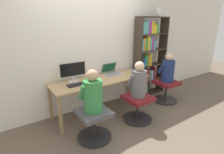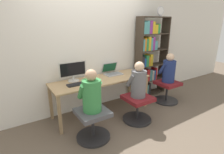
{
  "view_description": "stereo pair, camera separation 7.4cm",
  "coord_description": "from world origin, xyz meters",
  "px_view_note": "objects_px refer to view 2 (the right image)",
  "views": [
    {
      "loc": [
        -1.64,
        -2.49,
        1.8
      ],
      "look_at": [
        0.14,
        0.16,
        0.79
      ],
      "focal_mm": 28.0,
      "sensor_mm": 36.0,
      "label": 1
    },
    {
      "loc": [
        -1.58,
        -2.53,
        1.8
      ],
      "look_at": [
        0.14,
        0.16,
        0.79
      ],
      "focal_mm": 28.0,
      "sensor_mm": 36.0,
      "label": 2
    }
  ],
  "objects_px": {
    "office_chair_right": "(137,107)",
    "office_chair_side": "(167,90)",
    "office_chair_left": "(93,122)",
    "bookshelf": "(149,57)",
    "desk_clock": "(161,11)",
    "person_near_shelf": "(169,70)",
    "person_at_monitor": "(92,93)",
    "laptop": "(112,72)",
    "desktop_monitor": "(73,71)",
    "keyboard": "(79,84)",
    "person_at_laptop": "(138,82)"
  },
  "relations": [
    {
      "from": "bookshelf",
      "to": "laptop",
      "type": "bearing_deg",
      "value": 179.34
    },
    {
      "from": "person_at_monitor",
      "to": "person_near_shelf",
      "type": "height_order",
      "value": "person_at_monitor"
    },
    {
      "from": "person_near_shelf",
      "to": "office_chair_left",
      "type": "bearing_deg",
      "value": -171.83
    },
    {
      "from": "desktop_monitor",
      "to": "keyboard",
      "type": "bearing_deg",
      "value": -86.13
    },
    {
      "from": "laptop",
      "to": "office_chair_right",
      "type": "height_order",
      "value": "laptop"
    },
    {
      "from": "desktop_monitor",
      "to": "office_chair_side",
      "type": "distance_m",
      "value": 2.2
    },
    {
      "from": "desktop_monitor",
      "to": "keyboard",
      "type": "relative_size",
      "value": 1.2
    },
    {
      "from": "person_at_laptop",
      "to": "desk_clock",
      "type": "relative_size",
      "value": 2.97
    },
    {
      "from": "person_near_shelf",
      "to": "desktop_monitor",
      "type": "bearing_deg",
      "value": 164.87
    },
    {
      "from": "desk_clock",
      "to": "office_chair_side",
      "type": "distance_m",
      "value": 1.82
    },
    {
      "from": "laptop",
      "to": "bookshelf",
      "type": "relative_size",
      "value": 0.19
    },
    {
      "from": "desk_clock",
      "to": "person_at_monitor",
      "type": "bearing_deg",
      "value": -160.49
    },
    {
      "from": "office_chair_side",
      "to": "person_near_shelf",
      "type": "height_order",
      "value": "person_near_shelf"
    },
    {
      "from": "desktop_monitor",
      "to": "laptop",
      "type": "height_order",
      "value": "desktop_monitor"
    },
    {
      "from": "desk_clock",
      "to": "person_near_shelf",
      "type": "relative_size",
      "value": 0.34
    },
    {
      "from": "person_at_laptop",
      "to": "keyboard",
      "type": "bearing_deg",
      "value": 147.23
    },
    {
      "from": "desktop_monitor",
      "to": "person_near_shelf",
      "type": "relative_size",
      "value": 0.81
    },
    {
      "from": "person_near_shelf",
      "to": "bookshelf",
      "type": "bearing_deg",
      "value": 102.55
    },
    {
      "from": "person_at_monitor",
      "to": "office_chair_side",
      "type": "distance_m",
      "value": 2.15
    },
    {
      "from": "keyboard",
      "to": "bookshelf",
      "type": "relative_size",
      "value": 0.23
    },
    {
      "from": "office_chair_left",
      "to": "person_near_shelf",
      "type": "xyz_separation_m",
      "value": [
        2.07,
        0.3,
        0.5
      ]
    },
    {
      "from": "office_chair_side",
      "to": "person_near_shelf",
      "type": "xyz_separation_m",
      "value": [
        -0.0,
        0.0,
        0.5
      ]
    },
    {
      "from": "desk_clock",
      "to": "office_chair_side",
      "type": "height_order",
      "value": "desk_clock"
    },
    {
      "from": "office_chair_right",
      "to": "office_chair_side",
      "type": "xyz_separation_m",
      "value": [
        1.12,
        0.26,
        0.0
      ]
    },
    {
      "from": "keyboard",
      "to": "person_at_laptop",
      "type": "xyz_separation_m",
      "value": [
        0.89,
        -0.58,
        0.04
      ]
    },
    {
      "from": "desktop_monitor",
      "to": "desk_clock",
      "type": "height_order",
      "value": "desk_clock"
    },
    {
      "from": "office_chair_right",
      "to": "bookshelf",
      "type": "xyz_separation_m",
      "value": [
        1.0,
        0.8,
        0.71
      ]
    },
    {
      "from": "office_chair_left",
      "to": "bookshelf",
      "type": "relative_size",
      "value": 0.28
    },
    {
      "from": "laptop",
      "to": "keyboard",
      "type": "xyz_separation_m",
      "value": [
        -0.85,
        -0.23,
        -0.04
      ]
    },
    {
      "from": "desk_clock",
      "to": "person_near_shelf",
      "type": "bearing_deg",
      "value": -102.64
    },
    {
      "from": "office_chair_left",
      "to": "keyboard",
      "type": "bearing_deg",
      "value": 85.22
    },
    {
      "from": "office_chair_left",
      "to": "person_at_monitor",
      "type": "relative_size",
      "value": 0.83
    },
    {
      "from": "person_at_monitor",
      "to": "office_chair_side",
      "type": "relative_size",
      "value": 1.21
    },
    {
      "from": "laptop",
      "to": "office_chair_right",
      "type": "distance_m",
      "value": 0.95
    },
    {
      "from": "keyboard",
      "to": "desk_clock",
      "type": "distance_m",
      "value": 2.49
    },
    {
      "from": "office_chair_left",
      "to": "person_at_monitor",
      "type": "xyz_separation_m",
      "value": [
        0.0,
        0.01,
        0.5
      ]
    },
    {
      "from": "office_chair_side",
      "to": "person_near_shelf",
      "type": "bearing_deg",
      "value": 90.0
    },
    {
      "from": "keyboard",
      "to": "desk_clock",
      "type": "xyz_separation_m",
      "value": [
        2.12,
        0.17,
        1.3
      ]
    },
    {
      "from": "keyboard",
      "to": "person_at_laptop",
      "type": "bearing_deg",
      "value": -32.77
    },
    {
      "from": "desktop_monitor",
      "to": "office_chair_side",
      "type": "relative_size",
      "value": 0.98
    },
    {
      "from": "office_chair_side",
      "to": "desk_clock",
      "type": "bearing_deg",
      "value": 77.49
    },
    {
      "from": "laptop",
      "to": "office_chair_left",
      "type": "xyz_separation_m",
      "value": [
        -0.9,
        -0.84,
        -0.49
      ]
    },
    {
      "from": "desk_clock",
      "to": "person_near_shelf",
      "type": "height_order",
      "value": "desk_clock"
    },
    {
      "from": "desktop_monitor",
      "to": "office_chair_right",
      "type": "height_order",
      "value": "desktop_monitor"
    },
    {
      "from": "office_chair_left",
      "to": "person_at_laptop",
      "type": "height_order",
      "value": "person_at_laptop"
    },
    {
      "from": "laptop",
      "to": "desk_clock",
      "type": "bearing_deg",
      "value": -2.99
    },
    {
      "from": "keyboard",
      "to": "office_chair_left",
      "type": "bearing_deg",
      "value": -94.78
    },
    {
      "from": "desktop_monitor",
      "to": "keyboard",
      "type": "distance_m",
      "value": 0.3
    },
    {
      "from": "person_at_monitor",
      "to": "person_at_laptop",
      "type": "xyz_separation_m",
      "value": [
        0.95,
        0.03,
        0.0
      ]
    },
    {
      "from": "desktop_monitor",
      "to": "desk_clock",
      "type": "xyz_separation_m",
      "value": [
        2.14,
        -0.07,
        1.12
      ]
    }
  ]
}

